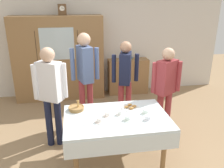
{
  "coord_description": "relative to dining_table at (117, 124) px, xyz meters",
  "views": [
    {
      "loc": [
        -0.56,
        -3.14,
        2.34
      ],
      "look_at": [
        0.0,
        0.2,
        1.08
      ],
      "focal_mm": 37.78,
      "sensor_mm": 36.0,
      "label": 1
    }
  ],
  "objects": [
    {
      "name": "ground_plane",
      "position": [
        0.0,
        0.23,
        -0.63
      ],
      "size": [
        12.0,
        12.0,
        0.0
      ],
      "primitive_type": "plane",
      "color": "#997A56",
      "rests_on": "ground"
    },
    {
      "name": "bread_basket",
      "position": [
        -0.56,
        0.33,
        0.14
      ],
      "size": [
        0.24,
        0.24,
        0.16
      ],
      "color": "#9E7542",
      "rests_on": "dining_table"
    },
    {
      "name": "spoon_center",
      "position": [
        -0.42,
        -0.14,
        0.11
      ],
      "size": [
        0.12,
        0.02,
        0.01
      ],
      "color": "silver",
      "rests_on": "dining_table"
    },
    {
      "name": "book_stack",
      "position": [
        0.78,
        2.64,
        0.31
      ],
      "size": [
        0.18,
        0.21,
        0.1
      ],
      "color": "#B29333",
      "rests_on": "bookshelf_low"
    },
    {
      "name": "dining_table",
      "position": [
        0.0,
        0.0,
        0.0
      ],
      "size": [
        1.49,
        1.0,
        0.73
      ],
      "color": "olive",
      "rests_on": "ground"
    },
    {
      "name": "tea_cup_far_right",
      "position": [
        -0.13,
        0.07,
        0.13
      ],
      "size": [
        0.13,
        0.13,
        0.06
      ],
      "color": "white",
      "rests_on": "dining_table"
    },
    {
      "name": "person_by_cabinet",
      "position": [
        -0.94,
        0.6,
        0.38
      ],
      "size": [
        0.52,
        0.36,
        1.65
      ],
      "color": "#191E38",
      "rests_on": "ground"
    },
    {
      "name": "tea_cup_far_left",
      "position": [
        0.13,
        -0.09,
        0.13
      ],
      "size": [
        0.13,
        0.13,
        0.06
      ],
      "color": "silver",
      "rests_on": "dining_table"
    },
    {
      "name": "bookshelf_low",
      "position": [
        0.78,
        2.64,
        -0.19
      ],
      "size": [
        1.0,
        0.35,
        0.88
      ],
      "color": "olive",
      "rests_on": "ground"
    },
    {
      "name": "mantel_clock",
      "position": [
        -0.75,
        2.59,
        1.45
      ],
      "size": [
        0.18,
        0.11,
        0.24
      ],
      "color": "brown",
      "rests_on": "wall_cabinet"
    },
    {
      "name": "person_beside_shelf",
      "position": [
        0.97,
        0.66,
        0.32
      ],
      "size": [
        0.52,
        0.36,
        1.57
      ],
      "color": "#933338",
      "rests_on": "ground"
    },
    {
      "name": "back_wall",
      "position": [
        0.0,
        2.88,
        0.72
      ],
      "size": [
        6.4,
        0.1,
        2.7
      ],
      "primitive_type": "cube",
      "color": "silver",
      "rests_on": "ground"
    },
    {
      "name": "pastry_plate",
      "position": [
        0.26,
        0.27,
        0.12
      ],
      "size": [
        0.28,
        0.28,
        0.05
      ],
      "color": "white",
      "rests_on": "dining_table"
    },
    {
      "name": "spoon_far_left",
      "position": [
        -0.26,
        0.23,
        0.11
      ],
      "size": [
        0.12,
        0.02,
        0.01
      ],
      "color": "silver",
      "rests_on": "dining_table"
    },
    {
      "name": "wall_cabinet",
      "position": [
        -0.9,
        2.59,
        0.35
      ],
      "size": [
        2.06,
        0.46,
        1.95
      ],
      "color": "olive",
      "rests_on": "ground"
    },
    {
      "name": "tea_cup_back_edge",
      "position": [
        0.41,
        -0.13,
        0.13
      ],
      "size": [
        0.13,
        0.13,
        0.06
      ],
      "color": "white",
      "rests_on": "dining_table"
    },
    {
      "name": "tea_cup_center",
      "position": [
        0.44,
        0.06,
        0.13
      ],
      "size": [
        0.13,
        0.13,
        0.06
      ],
      "color": "silver",
      "rests_on": "dining_table"
    },
    {
      "name": "person_behind_table_left",
      "position": [
        0.39,
        1.26,
        0.33
      ],
      "size": [
        0.52,
        0.4,
        1.58
      ],
      "color": "#933338",
      "rests_on": "ground"
    },
    {
      "name": "tea_cup_mid_left",
      "position": [
        0.06,
        0.08,
        0.13
      ],
      "size": [
        0.13,
        0.13,
        0.06
      ],
      "color": "white",
      "rests_on": "dining_table"
    },
    {
      "name": "tea_cup_mid_right",
      "position": [
        -0.26,
        -0.08,
        0.13
      ],
      "size": [
        0.13,
        0.13,
        0.06
      ],
      "color": "white",
      "rests_on": "dining_table"
    },
    {
      "name": "spoon_far_right",
      "position": [
        0.26,
        -0.26,
        0.11
      ],
      "size": [
        0.12,
        0.02,
        0.01
      ],
      "color": "silver",
      "rests_on": "dining_table"
    },
    {
      "name": "person_behind_table_right",
      "position": [
        -0.37,
        1.24,
        0.45
      ],
      "size": [
        0.52,
        0.4,
        1.76
      ],
      "color": "#933338",
      "rests_on": "ground"
    }
  ]
}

